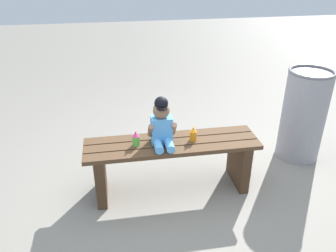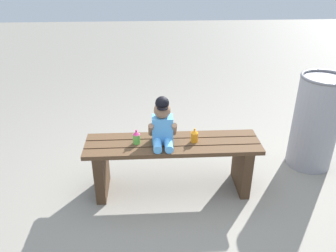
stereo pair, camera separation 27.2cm
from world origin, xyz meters
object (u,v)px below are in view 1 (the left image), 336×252
Objects in this scene: sippy_cup_right at (193,134)px; trash_bin at (304,115)px; park_bench at (172,158)px; sippy_cup_left at (136,139)px; child_figure at (162,124)px.

trash_bin is at bearing 15.41° from sippy_cup_right.
sippy_cup_right is (0.18, 0.00, 0.22)m from park_bench.
park_bench is 11.77× the size of sippy_cup_left.
sippy_cup_left is at bearing 179.09° from park_bench.
child_figure is at bearing -179.20° from sippy_cup_right.
sippy_cup_left is 1.00× the size of sippy_cup_right.
child_figure is 0.44× the size of trash_bin.
sippy_cup_left is 0.48m from sippy_cup_right.
trash_bin is (1.46, 0.33, -0.19)m from child_figure.
trash_bin reaches higher than sippy_cup_left.
park_bench is 0.35m from child_figure.
sippy_cup_left is at bearing 179.02° from child_figure.
park_bench is 0.37m from sippy_cup_left.
sippy_cup_left is at bearing 180.00° from sippy_cup_right.
trash_bin is at bearing 12.86° from child_figure.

